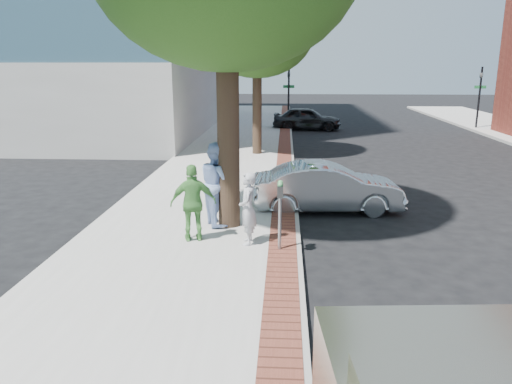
# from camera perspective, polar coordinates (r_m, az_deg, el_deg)

# --- Properties ---
(ground) EXTENTS (120.00, 120.00, 0.00)m
(ground) POSITION_cam_1_polar(r_m,az_deg,el_deg) (10.39, -0.88, -7.86)
(ground) COLOR black
(ground) RESTS_ON ground
(sidewalk) EXTENTS (5.00, 60.00, 0.15)m
(sidewalk) POSITION_cam_1_polar(r_m,az_deg,el_deg) (18.14, -3.75, 2.08)
(sidewalk) COLOR #9E9991
(sidewalk) RESTS_ON ground
(brick_strip) EXTENTS (0.60, 60.00, 0.01)m
(brick_strip) POSITION_cam_1_polar(r_m,az_deg,el_deg) (17.99, 3.22, 2.24)
(brick_strip) COLOR brown
(brick_strip) RESTS_ON sidewalk
(curb) EXTENTS (0.10, 60.00, 0.15)m
(curb) POSITION_cam_1_polar(r_m,az_deg,el_deg) (18.01, 4.33, 1.97)
(curb) COLOR gray
(curb) RESTS_ON ground
(office_base) EXTENTS (18.20, 22.20, 4.00)m
(office_base) POSITION_cam_1_polar(r_m,az_deg,el_deg) (34.49, -20.43, 10.29)
(office_base) COLOR gray
(office_base) RESTS_ON ground
(signal_near) EXTENTS (0.70, 0.15, 3.80)m
(signal_near) POSITION_cam_1_polar(r_m,az_deg,el_deg) (31.63, 3.75, 11.31)
(signal_near) COLOR black
(signal_near) RESTS_ON ground
(signal_far) EXTENTS (0.70, 0.15, 3.80)m
(signal_far) POSITION_cam_1_polar(r_m,az_deg,el_deg) (33.75, 24.19, 10.29)
(signal_far) COLOR black
(signal_far) RESTS_ON ground
(tree_far) EXTENTS (4.80, 4.80, 7.14)m
(tree_far) POSITION_cam_1_polar(r_m,az_deg,el_deg) (21.67, 0.13, 18.00)
(tree_far) COLOR black
(tree_far) RESTS_ON sidewalk
(parking_meter) EXTENTS (0.12, 0.32, 1.47)m
(parking_meter) POSITION_cam_1_polar(r_m,az_deg,el_deg) (10.27, 2.77, -1.04)
(parking_meter) COLOR gray
(parking_meter) RESTS_ON sidewalk
(person_gray) EXTENTS (0.40, 0.59, 1.58)m
(person_gray) POSITION_cam_1_polar(r_m,az_deg,el_deg) (10.67, -0.94, -1.92)
(person_gray) COLOR #ADADB2
(person_gray) RESTS_ON sidewalk
(person_officer) EXTENTS (1.09, 1.20, 2.01)m
(person_officer) POSITION_cam_1_polar(r_m,az_deg,el_deg) (11.98, -4.45, 0.94)
(person_officer) COLOR #88A3D3
(person_officer) RESTS_ON sidewalk
(person_green) EXTENTS (1.07, 0.64, 1.71)m
(person_green) POSITION_cam_1_polar(r_m,az_deg,el_deg) (10.95, -7.17, -1.25)
(person_green) COLOR #4F9644
(person_green) RESTS_ON sidewalk
(sedan_silver) EXTENTS (4.13, 1.68, 1.33)m
(sedan_silver) POSITION_cam_1_polar(r_m,az_deg,el_deg) (13.76, 8.16, 0.50)
(sedan_silver) COLOR #B7BBBF
(sedan_silver) RESTS_ON ground
(bg_car) EXTENTS (4.26, 1.99, 1.41)m
(bg_car) POSITION_cam_1_polar(r_m,az_deg,el_deg) (31.17, 5.84, 8.37)
(bg_car) COLOR black
(bg_car) RESTS_ON ground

